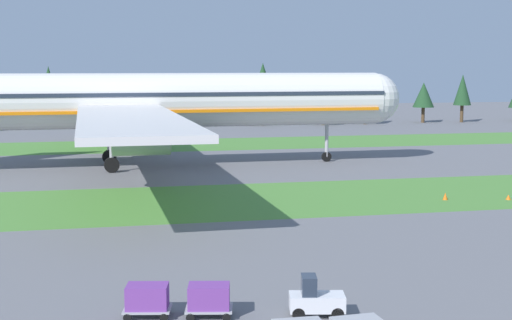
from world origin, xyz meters
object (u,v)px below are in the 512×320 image
(taxiway_marker_2, at_px, (508,197))
(taxiway_marker_0, at_px, (445,196))
(cargo_dolly_lead, at_px, (209,298))
(airliner, at_px, (128,101))
(cargo_dolly_second, at_px, (147,298))
(baggage_tug, at_px, (315,299))

(taxiway_marker_2, bearing_deg, taxiway_marker_0, 168.41)
(cargo_dolly_lead, distance_m, taxiway_marker_2, 39.46)
(cargo_dolly_lead, bearing_deg, airliner, -167.13)
(cargo_dolly_lead, xyz_separation_m, cargo_dolly_second, (-2.84, 0.58, 0.00))
(baggage_tug, xyz_separation_m, cargo_dolly_lead, (-4.92, 1.00, 0.10))
(baggage_tug, xyz_separation_m, taxiway_marker_0, (20.14, 27.10, -0.49))
(cargo_dolly_second, xyz_separation_m, taxiway_marker_0, (27.90, 25.52, -0.59))
(taxiway_marker_0, xyz_separation_m, taxiway_marker_2, (5.49, -1.13, -0.10))
(baggage_tug, relative_size, cargo_dolly_lead, 1.14)
(airliner, relative_size, cargo_dolly_lead, 33.27)
(airliner, bearing_deg, taxiway_marker_2, 47.42)
(cargo_dolly_lead, relative_size, cargo_dolly_second, 1.00)
(cargo_dolly_second, bearing_deg, taxiway_marker_2, 137.63)
(baggage_tug, relative_size, cargo_dolly_second, 1.14)
(airliner, height_order, taxiway_marker_0, airliner)
(taxiway_marker_2, bearing_deg, cargo_dolly_lead, -140.74)
(baggage_tug, distance_m, cargo_dolly_second, 7.93)
(taxiway_marker_2, bearing_deg, airliner, 138.26)
(airliner, height_order, cargo_dolly_second, airliner)
(airliner, bearing_deg, cargo_dolly_second, -2.54)
(cargo_dolly_lead, height_order, taxiway_marker_0, cargo_dolly_lead)
(baggage_tug, xyz_separation_m, cargo_dolly_second, (-7.77, 1.58, 0.10))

